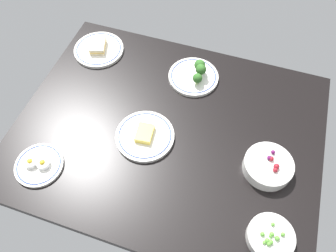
% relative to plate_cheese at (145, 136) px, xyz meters
% --- Properties ---
extents(dining_table, '(1.18, 0.93, 0.04)m').
position_rel_plate_cheese_xyz_m(dining_table, '(-0.07, -0.06, -0.03)').
color(dining_table, black).
rests_on(dining_table, ground).
extents(plate_cheese, '(0.23, 0.23, 0.04)m').
position_rel_plate_cheese_xyz_m(plate_cheese, '(0.00, 0.00, 0.00)').
color(plate_cheese, white).
rests_on(plate_cheese, dining_table).
extents(bowl_berries, '(0.18, 0.18, 0.07)m').
position_rel_plate_cheese_xyz_m(bowl_berries, '(-0.47, -0.01, 0.02)').
color(bowl_berries, white).
rests_on(bowl_berries, dining_table).
extents(plate_sandwich, '(0.23, 0.23, 0.05)m').
position_rel_plate_cheese_xyz_m(plate_sandwich, '(0.37, -0.37, 0.00)').
color(plate_sandwich, white).
rests_on(plate_sandwich, dining_table).
extents(bowl_peas, '(0.15, 0.15, 0.05)m').
position_rel_plate_cheese_xyz_m(bowl_peas, '(-0.51, 0.23, 0.01)').
color(bowl_peas, white).
rests_on(bowl_peas, dining_table).
extents(plate_eggs, '(0.18, 0.18, 0.05)m').
position_rel_plate_cheese_xyz_m(plate_eggs, '(0.32, 0.24, 0.00)').
color(plate_eggs, white).
rests_on(plate_eggs, dining_table).
extents(plate_broccoli, '(0.22, 0.22, 0.08)m').
position_rel_plate_cheese_xyz_m(plate_broccoli, '(-0.10, -0.35, 0.01)').
color(plate_broccoli, white).
rests_on(plate_broccoli, dining_table).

